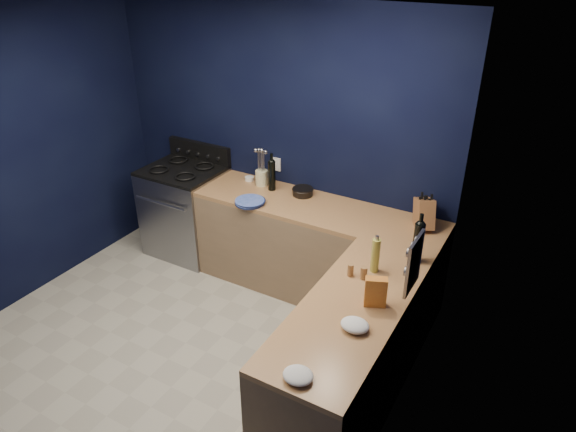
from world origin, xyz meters
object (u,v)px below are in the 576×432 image
Objects in this scene: utensil_crock at (262,178)px; crouton_bag at (376,292)px; gas_range at (186,212)px; knife_block at (424,213)px; plate_stack at (250,202)px.

crouton_bag is at bearing -36.61° from utensil_crock.
utensil_crock is (0.85, 0.17, 0.51)m from gas_range.
knife_block reaches higher than gas_range.
gas_range is at bearing -168.52° from utensil_crock.
utensil_crock is at bearing 119.95° from crouton_bag.
crouton_bag is at bearing -22.78° from gas_range.
gas_range is 4.43× the size of crouton_bag.
utensil_crock reaches higher than plate_stack.
gas_range is 3.79× the size of knife_block.
plate_stack is (0.97, -0.22, 0.46)m from gas_range.
plate_stack is 1.28× the size of crouton_bag.
utensil_crock is 0.61× the size of knife_block.
utensil_crock is (-0.12, 0.39, 0.06)m from plate_stack.
utensil_crock reaches higher than gas_range.
gas_range is 3.45× the size of plate_stack.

